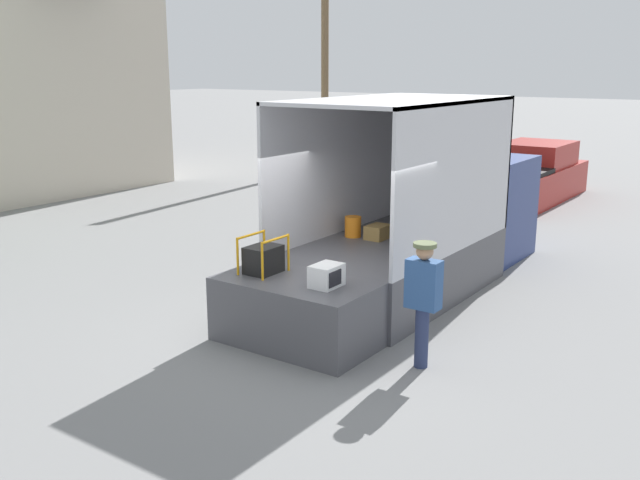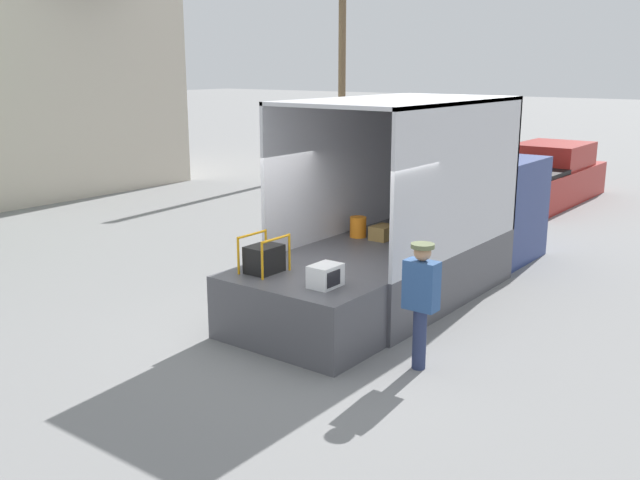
% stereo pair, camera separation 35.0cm
% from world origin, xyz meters
% --- Properties ---
extents(ground_plane, '(160.00, 160.00, 0.00)m').
position_xyz_m(ground_plane, '(0.00, 0.00, 0.00)').
color(ground_plane, gray).
extents(box_truck, '(6.38, 2.37, 3.34)m').
position_xyz_m(box_truck, '(3.59, 0.00, 0.93)').
color(box_truck, navy).
rests_on(box_truck, ground).
extents(tailgate_deck, '(1.26, 2.25, 0.94)m').
position_xyz_m(tailgate_deck, '(-0.63, 0.00, 0.47)').
color(tailgate_deck, '#4C4C51').
rests_on(tailgate_deck, ground).
extents(microwave, '(0.45, 0.34, 0.31)m').
position_xyz_m(microwave, '(-0.62, -0.51, 1.09)').
color(microwave, white).
rests_on(microwave, tailgate_deck).
extents(portable_generator, '(0.63, 0.49, 0.55)m').
position_xyz_m(portable_generator, '(-0.58, 0.61, 1.15)').
color(portable_generator, black).
rests_on(portable_generator, tailgate_deck).
extents(worker_person, '(0.30, 0.44, 1.69)m').
position_xyz_m(worker_person, '(-0.35, -1.83, 1.03)').
color(worker_person, navy).
rests_on(worker_person, ground).
extents(pickup_truck_red, '(5.41, 1.98, 1.65)m').
position_xyz_m(pickup_truck_red, '(12.17, 1.10, 0.68)').
color(pickup_truck_red, maroon).
rests_on(pickup_truck_red, ground).
extents(house_backdrop, '(8.02, 7.41, 8.65)m').
position_xyz_m(house_backdrop, '(4.83, 15.70, 4.41)').
color(house_backdrop, beige).
rests_on(house_backdrop, ground).
extents(utility_pole, '(1.80, 0.28, 9.33)m').
position_xyz_m(utility_pole, '(14.34, 9.85, 4.83)').
color(utility_pole, brown).
rests_on(utility_pole, ground).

